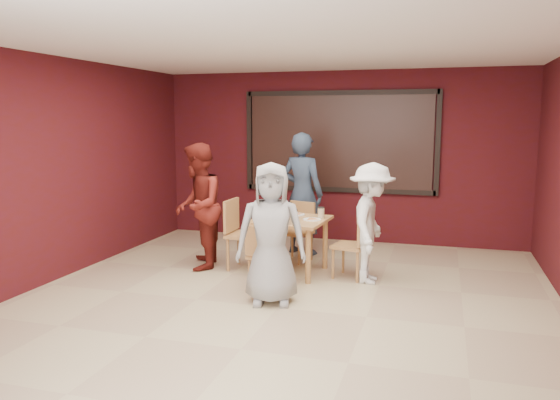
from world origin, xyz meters
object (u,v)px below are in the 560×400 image
(chair_front, at_px, (264,253))
(diner_back, at_px, (302,194))
(dining_table, at_px, (290,225))
(chair_right, at_px, (356,242))
(diner_left, at_px, (198,206))
(chair_left, at_px, (240,230))
(chair_back, at_px, (298,228))
(diner_front, at_px, (271,234))
(diner_right, at_px, (371,223))

(chair_front, xyz_separation_m, diner_back, (-0.01, 1.86, 0.47))
(dining_table, height_order, chair_right, dining_table)
(chair_right, distance_m, diner_left, 2.17)
(chair_right, relative_size, diner_back, 0.46)
(dining_table, relative_size, chair_left, 1.05)
(chair_back, bearing_deg, dining_table, -84.13)
(chair_left, height_order, diner_front, diner_front)
(chair_left, bearing_deg, dining_table, -1.12)
(chair_back, relative_size, diner_right, 0.56)
(diner_right, bearing_deg, chair_left, 85.75)
(diner_front, relative_size, diner_left, 0.92)
(chair_left, xyz_separation_m, diner_right, (1.78, -0.11, 0.21))
(chair_back, bearing_deg, chair_right, -36.59)
(chair_front, height_order, chair_left, chair_left)
(chair_right, distance_m, diner_front, 1.44)
(diner_front, height_order, diner_right, diner_front)
(chair_left, bearing_deg, diner_right, -3.67)
(chair_left, xyz_separation_m, diner_back, (0.59, 1.07, 0.38))
(dining_table, distance_m, diner_front, 1.22)
(chair_back, relative_size, diner_front, 0.54)
(chair_right, distance_m, diner_right, 0.35)
(diner_left, bearing_deg, diner_back, 117.98)
(dining_table, xyz_separation_m, diner_back, (-0.12, 1.09, 0.27))
(diner_back, height_order, diner_right, diner_back)
(chair_front, bearing_deg, diner_right, 29.90)
(dining_table, bearing_deg, chair_right, -0.84)
(diner_back, distance_m, diner_right, 1.69)
(chair_right, bearing_deg, dining_table, 179.16)
(chair_left, relative_size, diner_front, 0.61)
(diner_back, bearing_deg, diner_right, 149.61)
(dining_table, height_order, diner_back, diner_back)
(diner_back, bearing_deg, diner_left, 60.95)
(dining_table, height_order, diner_left, diner_left)
(chair_left, height_order, chair_right, chair_left)
(diner_left, bearing_deg, chair_left, 84.87)
(chair_back, relative_size, chair_left, 0.89)
(chair_left, bearing_deg, diner_back, 61.15)
(chair_front, bearing_deg, chair_back, 88.41)
(chair_back, bearing_deg, diner_front, -84.31)
(chair_front, xyz_separation_m, chair_left, (-0.60, 0.79, 0.09))
(dining_table, distance_m, diner_back, 1.13)
(diner_front, xyz_separation_m, diner_right, (0.95, 1.10, -0.03))
(dining_table, bearing_deg, chair_left, 178.88)
(chair_right, height_order, diner_back, diner_back)
(chair_front, distance_m, chair_left, 1.00)
(chair_left, xyz_separation_m, diner_left, (-0.56, -0.13, 0.32))
(chair_front, distance_m, chair_right, 1.24)
(chair_front, height_order, chair_right, chair_right)
(chair_front, relative_size, diner_back, 0.43)
(diner_front, bearing_deg, diner_left, 127.25)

